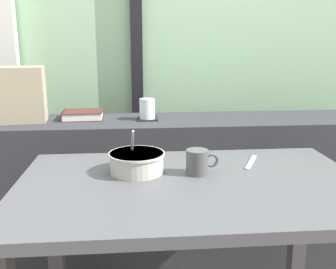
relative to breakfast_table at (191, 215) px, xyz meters
name	(u,v)px	position (x,y,z in m)	size (l,w,h in m)	color
outdoor_backdrop	(150,3)	(-0.08, 1.25, 0.78)	(4.80, 0.08, 2.80)	#9EC699
window_divider_post	(136,19)	(-0.16, 1.18, 0.68)	(0.07, 0.05, 2.60)	black
dark_console_ledge	(157,196)	(-0.08, 0.68, -0.22)	(2.80, 0.37, 0.80)	#2D2D33
breakfast_table	(191,215)	(0.00, 0.00, 0.00)	(1.13, 0.70, 0.74)	#414145
coaster_square	(147,119)	(-0.12, 0.69, 0.18)	(0.10, 0.10, 0.01)	black
juice_glass	(147,110)	(-0.12, 0.69, 0.23)	(0.08, 0.08, 0.10)	white
closed_book	(82,115)	(-0.44, 0.74, 0.20)	(0.20, 0.16, 0.04)	#47231E
throw_pillow	(9,95)	(-0.76, 0.68, 0.31)	(0.32, 0.14, 0.26)	tan
soup_bowl	(137,163)	(-0.18, 0.11, 0.15)	(0.19, 0.19, 0.16)	#BCB7A8
fork_utensil	(251,162)	(0.25, 0.17, 0.12)	(0.02, 0.17, 0.01)	silver
ceramic_mug	(198,162)	(0.03, 0.07, 0.16)	(0.11, 0.08, 0.08)	#4C4C4C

